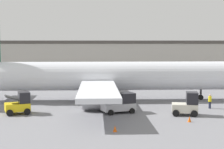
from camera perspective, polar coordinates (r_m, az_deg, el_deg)
ground_plane at (r=46.31m, az=-0.00°, el=-4.35°), size 400.00×400.00×0.00m
terminal_building at (r=80.67m, az=8.63°, el=2.58°), size 97.27×11.19×8.39m
airplane at (r=45.86m, az=-1.17°, el=-0.38°), size 41.64×33.41×10.58m
ground_crew_worker at (r=42.15m, az=16.22°, el=-4.24°), size 0.37×0.37×1.69m
baggage_tug at (r=37.51m, az=12.63°, el=-4.96°), size 2.91×2.40×2.49m
belt_loader_truck at (r=38.74m, az=-14.89°, el=-4.71°), size 3.14×2.94×2.39m
pushback_tug at (r=38.04m, az=1.79°, el=-4.89°), size 3.98×3.05×2.18m
safety_cone_near at (r=34.52m, az=13.02°, el=-7.26°), size 0.36×0.36×0.55m
safety_cone_far at (r=30.00m, az=0.76°, el=-8.99°), size 0.36×0.36×0.55m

